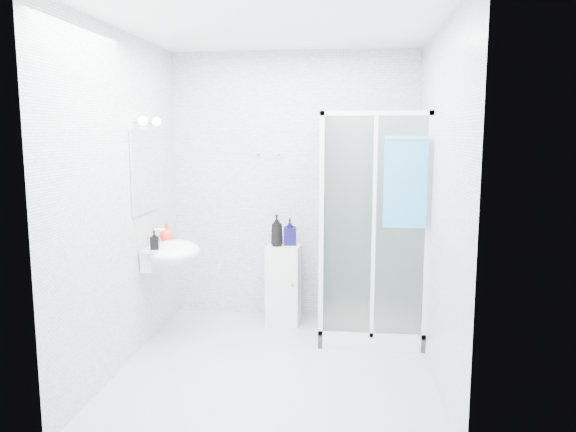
# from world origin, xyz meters

# --- Properties ---
(room) EXTENTS (2.40, 2.60, 2.60)m
(room) POSITION_xyz_m (0.00, 0.00, 1.30)
(room) COLOR silver
(room) RESTS_ON ground
(shower_enclosure) EXTENTS (0.90, 0.95, 2.00)m
(shower_enclosure) POSITION_xyz_m (0.67, 0.77, 0.45)
(shower_enclosure) COLOR white
(shower_enclosure) RESTS_ON ground
(wall_basin) EXTENTS (0.46, 0.56, 0.35)m
(wall_basin) POSITION_xyz_m (-0.99, 0.45, 0.80)
(wall_basin) COLOR white
(wall_basin) RESTS_ON ground
(mirror) EXTENTS (0.02, 0.60, 0.70)m
(mirror) POSITION_xyz_m (-1.19, 0.45, 1.50)
(mirror) COLOR white
(mirror) RESTS_ON room
(vanity_lights) EXTENTS (0.10, 0.40, 0.08)m
(vanity_lights) POSITION_xyz_m (-1.14, 0.45, 1.92)
(vanity_lights) COLOR silver
(vanity_lights) RESTS_ON room
(wall_hooks) EXTENTS (0.23, 0.06, 0.03)m
(wall_hooks) POSITION_xyz_m (-0.25, 1.26, 1.62)
(wall_hooks) COLOR silver
(wall_hooks) RESTS_ON room
(storage_cabinet) EXTENTS (0.32, 0.35, 0.76)m
(storage_cabinet) POSITION_xyz_m (-0.07, 1.06, 0.38)
(storage_cabinet) COLOR white
(storage_cabinet) RESTS_ON ground
(hand_towel) EXTENTS (0.34, 0.05, 0.73)m
(hand_towel) POSITION_xyz_m (0.99, 0.36, 1.45)
(hand_towel) COLOR #348DC6
(hand_towel) RESTS_ON shower_enclosure
(shampoo_bottle_a) EXTENTS (0.15, 0.15, 0.30)m
(shampoo_bottle_a) POSITION_xyz_m (-0.13, 1.02, 0.91)
(shampoo_bottle_a) COLOR black
(shampoo_bottle_a) RESTS_ON storage_cabinet
(shampoo_bottle_b) EXTENTS (0.13, 0.14, 0.26)m
(shampoo_bottle_b) POSITION_xyz_m (-0.02, 1.09, 0.89)
(shampoo_bottle_b) COLOR #0D0A40
(shampoo_bottle_b) RESTS_ON storage_cabinet
(soap_dispenser_orange) EXTENTS (0.17, 0.17, 0.17)m
(soap_dispenser_orange) POSITION_xyz_m (-1.07, 0.60, 0.95)
(soap_dispenser_orange) COLOR red
(soap_dispenser_orange) RESTS_ON wall_basin
(soap_dispenser_black) EXTENTS (0.09, 0.09, 0.16)m
(soap_dispenser_black) POSITION_xyz_m (-1.06, 0.27, 0.94)
(soap_dispenser_black) COLOR black
(soap_dispenser_black) RESTS_ON wall_basin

